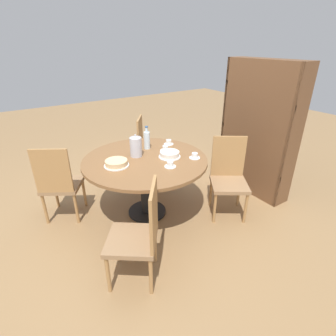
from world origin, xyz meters
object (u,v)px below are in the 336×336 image
at_px(coffee_pot, 136,146).
at_px(cup_a, 170,165).
at_px(chair_a, 59,182).
at_px(cup_c, 169,143).
at_px(water_bottle, 147,140).
at_px(cake_second, 170,154).
at_px(cup_b, 195,156).
at_px(bookshelf, 257,134).
at_px(cup_d, 165,149).
at_px(chair_c, 229,176).
at_px(chair_d, 149,148).
at_px(cake_main, 116,163).
at_px(chair_b, 139,234).

distance_m(coffee_pot, cup_a, 0.50).
relative_size(chair_a, coffee_pot, 3.57).
height_order(chair_a, cup_a, chair_a).
bearing_deg(cup_a, cup_c, 147.67).
relative_size(water_bottle, cake_second, 1.13).
bearing_deg(cup_b, bookshelf, 90.31).
distance_m(cup_b, cup_c, 0.53).
height_order(cup_c, cup_d, same).
bearing_deg(water_bottle, cup_c, 84.75).
distance_m(chair_a, cup_b, 1.59).
xyz_separation_m(chair_c, water_bottle, (-0.77, -0.68, 0.37)).
bearing_deg(water_bottle, cake_second, 12.42).
relative_size(bookshelf, cup_a, 14.07).
bearing_deg(chair_d, coffee_pot, 177.46).
distance_m(chair_c, cup_b, 0.51).
bearing_deg(water_bottle, cake_main, -63.49).
bearing_deg(chair_c, cup_a, -158.03).
bearing_deg(chair_b, cup_c, 173.07).
relative_size(chair_b, bookshelf, 0.54).
distance_m(chair_a, water_bottle, 1.14).
xyz_separation_m(cup_a, cup_b, (-0.04, 0.36, 0.00)).
relative_size(coffee_pot, water_bottle, 0.93).
bearing_deg(coffee_pot, cake_main, -67.38).
bearing_deg(chair_b, water_bottle, -176.32).
distance_m(water_bottle, cup_b, 0.65).
bearing_deg(chair_b, cake_main, -155.86).
distance_m(chair_d, cup_d, 0.84).
relative_size(chair_c, coffee_pot, 3.57).
relative_size(chair_b, cup_d, 7.58).
distance_m(chair_d, water_bottle, 0.78).
xyz_separation_m(bookshelf, cup_d, (-0.37, -1.23, -0.06)).
distance_m(cup_c, cup_d, 0.22).
relative_size(cake_second, cup_c, 2.02).
height_order(chair_b, chair_c, same).
xyz_separation_m(chair_a, bookshelf, (0.76, 2.43, 0.34)).
bearing_deg(chair_a, cake_main, 170.64).
relative_size(chair_c, cake_main, 3.54).
xyz_separation_m(chair_d, cup_c, (0.61, -0.04, 0.28)).
bearing_deg(cup_b, cup_a, -83.93).
bearing_deg(cup_c, cup_d, -44.54).
xyz_separation_m(chair_c, cake_second, (-0.39, -0.60, 0.29)).
height_order(chair_a, cup_d, chair_a).
bearing_deg(cup_d, cake_main, -83.38).
distance_m(chair_d, bookshelf, 1.57).
relative_size(chair_c, cup_a, 7.58).
distance_m(cake_main, cake_second, 0.62).
bearing_deg(bookshelf, chair_a, 72.72).
relative_size(coffee_pot, cake_second, 1.05).
xyz_separation_m(chair_b, cake_main, (-0.84, 0.18, 0.29)).
xyz_separation_m(water_bottle, cake_main, (0.26, -0.53, -0.09)).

